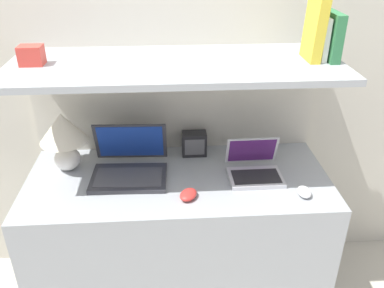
{
  "coord_description": "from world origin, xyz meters",
  "views": [
    {
      "loc": [
        -0.04,
        -1.31,
        1.82
      ],
      "look_at": [
        0.07,
        0.31,
        0.95
      ],
      "focal_mm": 38.0,
      "sensor_mm": 36.0,
      "label": 1
    }
  ],
  "objects_px": {
    "second_mouse": "(304,192)",
    "router_box": "(194,144)",
    "computer_mouse": "(188,195)",
    "laptop_small": "(254,169)",
    "table_lamp": "(63,134)",
    "book_white": "(322,38)",
    "shelf_gadget": "(31,55)",
    "book_yellow": "(315,29)",
    "laptop_large": "(130,166)",
    "book_green": "(331,36)"
  },
  "relations": [
    {
      "from": "second_mouse",
      "to": "shelf_gadget",
      "type": "distance_m",
      "value": 1.3
    },
    {
      "from": "laptop_small",
      "to": "second_mouse",
      "type": "relative_size",
      "value": 2.85
    },
    {
      "from": "laptop_large",
      "to": "book_white",
      "type": "relative_size",
      "value": 1.99
    },
    {
      "from": "router_box",
      "to": "book_green",
      "type": "distance_m",
      "value": 0.82
    },
    {
      "from": "table_lamp",
      "to": "book_white",
      "type": "xyz_separation_m",
      "value": [
        1.15,
        -0.05,
        0.44
      ]
    },
    {
      "from": "laptop_small",
      "to": "table_lamp",
      "type": "bearing_deg",
      "value": 172.04
    },
    {
      "from": "computer_mouse",
      "to": "router_box",
      "type": "distance_m",
      "value": 0.39
    },
    {
      "from": "table_lamp",
      "to": "second_mouse",
      "type": "xyz_separation_m",
      "value": [
        1.08,
        -0.3,
        -0.17
      ]
    },
    {
      "from": "second_mouse",
      "to": "router_box",
      "type": "relative_size",
      "value": 0.7
    },
    {
      "from": "book_green",
      "to": "shelf_gadget",
      "type": "bearing_deg",
      "value": 180.0
    },
    {
      "from": "laptop_large",
      "to": "laptop_small",
      "type": "bearing_deg",
      "value": -4.79
    },
    {
      "from": "laptop_large",
      "to": "laptop_small",
      "type": "relative_size",
      "value": 1.44
    },
    {
      "from": "shelf_gadget",
      "to": "laptop_small",
      "type": "bearing_deg",
      "value": -4.49
    },
    {
      "from": "computer_mouse",
      "to": "book_green",
      "type": "height_order",
      "value": "book_green"
    },
    {
      "from": "computer_mouse",
      "to": "book_white",
      "type": "relative_size",
      "value": 0.65
    },
    {
      "from": "laptop_large",
      "to": "computer_mouse",
      "type": "distance_m",
      "value": 0.34
    },
    {
      "from": "laptop_small",
      "to": "computer_mouse",
      "type": "xyz_separation_m",
      "value": [
        -0.32,
        -0.16,
        -0.02
      ]
    },
    {
      "from": "second_mouse",
      "to": "book_green",
      "type": "height_order",
      "value": "book_green"
    },
    {
      "from": "second_mouse",
      "to": "book_white",
      "type": "relative_size",
      "value": 0.49
    },
    {
      "from": "laptop_large",
      "to": "laptop_small",
      "type": "distance_m",
      "value": 0.59
    },
    {
      "from": "book_white",
      "to": "computer_mouse",
      "type": "bearing_deg",
      "value": -158.11
    },
    {
      "from": "computer_mouse",
      "to": "second_mouse",
      "type": "distance_m",
      "value": 0.51
    },
    {
      "from": "shelf_gadget",
      "to": "laptop_large",
      "type": "bearing_deg",
      "value": -3.99
    },
    {
      "from": "router_box",
      "to": "book_white",
      "type": "distance_m",
      "value": 0.79
    },
    {
      "from": "table_lamp",
      "to": "book_yellow",
      "type": "height_order",
      "value": "book_yellow"
    },
    {
      "from": "book_green",
      "to": "router_box",
      "type": "bearing_deg",
      "value": 165.07
    },
    {
      "from": "book_green",
      "to": "second_mouse",
      "type": "bearing_deg",
      "value": -114.51
    },
    {
      "from": "router_box",
      "to": "shelf_gadget",
      "type": "distance_m",
      "value": 0.87
    },
    {
      "from": "second_mouse",
      "to": "book_yellow",
      "type": "distance_m",
      "value": 0.7
    },
    {
      "from": "laptop_small",
      "to": "computer_mouse",
      "type": "bearing_deg",
      "value": -153.65
    },
    {
      "from": "table_lamp",
      "to": "router_box",
      "type": "relative_size",
      "value": 2.35
    },
    {
      "from": "table_lamp",
      "to": "laptop_small",
      "type": "relative_size",
      "value": 1.17
    },
    {
      "from": "router_box",
      "to": "book_yellow",
      "type": "bearing_deg",
      "value": -17.13
    },
    {
      "from": "second_mouse",
      "to": "book_yellow",
      "type": "relative_size",
      "value": 0.34
    },
    {
      "from": "laptop_large",
      "to": "computer_mouse",
      "type": "bearing_deg",
      "value": -38.08
    },
    {
      "from": "book_green",
      "to": "book_yellow",
      "type": "bearing_deg",
      "value": 180.0
    },
    {
      "from": "laptop_large",
      "to": "book_yellow",
      "type": "relative_size",
      "value": 1.39
    },
    {
      "from": "computer_mouse",
      "to": "book_green",
      "type": "relative_size",
      "value": 0.59
    },
    {
      "from": "book_green",
      "to": "shelf_gadget",
      "type": "xyz_separation_m",
      "value": [
        -1.25,
        0.0,
        -0.06
      ]
    },
    {
      "from": "second_mouse",
      "to": "shelf_gadget",
      "type": "relative_size",
      "value": 0.92
    },
    {
      "from": "table_lamp",
      "to": "book_white",
      "type": "height_order",
      "value": "book_white"
    },
    {
      "from": "book_yellow",
      "to": "shelf_gadget",
      "type": "bearing_deg",
      "value": 180.0
    },
    {
      "from": "laptop_small",
      "to": "computer_mouse",
      "type": "height_order",
      "value": "laptop_small"
    },
    {
      "from": "second_mouse",
      "to": "router_box",
      "type": "xyz_separation_m",
      "value": [
        -0.46,
        0.4,
        0.04
      ]
    },
    {
      "from": "router_box",
      "to": "book_white",
      "type": "height_order",
      "value": "book_white"
    },
    {
      "from": "second_mouse",
      "to": "laptop_small",
      "type": "bearing_deg",
      "value": 137.28
    },
    {
      "from": "table_lamp",
      "to": "computer_mouse",
      "type": "height_order",
      "value": "table_lamp"
    },
    {
      "from": "router_box",
      "to": "computer_mouse",
      "type": "bearing_deg",
      "value": -97.8
    },
    {
      "from": "table_lamp",
      "to": "shelf_gadget",
      "type": "bearing_deg",
      "value": -141.32
    },
    {
      "from": "second_mouse",
      "to": "router_box",
      "type": "bearing_deg",
      "value": 138.78
    }
  ]
}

